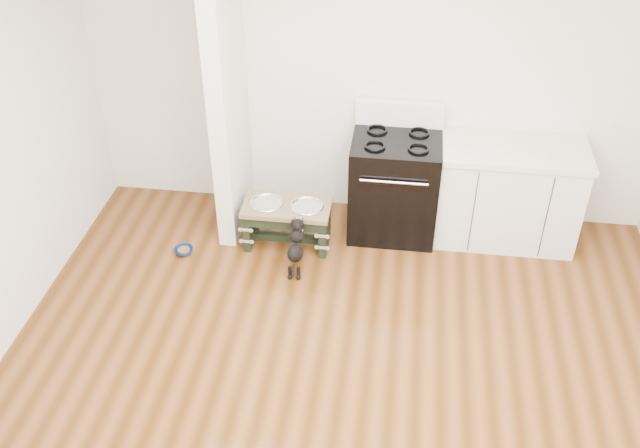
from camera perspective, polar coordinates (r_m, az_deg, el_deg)
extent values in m
plane|color=#46260C|center=(5.01, 1.39, -14.71)|extent=(5.00, 5.00, 0.00)
plane|color=silver|center=(6.20, 4.26, 11.87)|extent=(5.00, 0.00, 5.00)
plane|color=white|center=(3.38, 2.07, 15.68)|extent=(5.00, 5.00, 0.00)
cube|color=silver|center=(6.02, -7.45, 10.88)|extent=(0.15, 0.80, 2.70)
cube|color=black|center=(6.32, 5.94, 3.04)|extent=(0.76, 0.65, 0.92)
cube|color=black|center=(6.09, 5.76, 1.00)|extent=(0.58, 0.02, 0.50)
cylinder|color=silver|center=(5.88, 5.93, 3.33)|extent=(0.56, 0.02, 0.02)
cube|color=white|center=(6.27, 6.39, 8.78)|extent=(0.76, 0.08, 0.22)
torus|color=black|center=(5.96, 4.42, 6.27)|extent=(0.18, 0.18, 0.02)
torus|color=black|center=(5.95, 7.89, 6.00)|extent=(0.18, 0.18, 0.02)
torus|color=black|center=(6.20, 4.60, 7.53)|extent=(0.18, 0.18, 0.02)
torus|color=black|center=(6.20, 7.95, 7.27)|extent=(0.18, 0.18, 0.02)
cube|color=silver|center=(6.42, 14.70, 2.22)|extent=(1.20, 0.60, 0.86)
cube|color=beige|center=(6.19, 15.33, 5.72)|extent=(1.24, 0.64, 0.05)
cube|color=black|center=(6.42, 14.37, -1.88)|extent=(1.20, 0.06, 0.10)
cube|color=black|center=(6.31, -5.58, 0.05)|extent=(0.06, 0.36, 0.37)
cube|color=black|center=(6.21, 0.39, -0.43)|extent=(0.06, 0.36, 0.37)
cube|color=black|center=(6.04, -2.92, -0.03)|extent=(0.60, 0.03, 0.09)
cube|color=black|center=(6.33, -2.59, -1.09)|extent=(0.60, 0.06, 0.06)
cube|color=brown|center=(6.14, -2.67, 1.38)|extent=(0.76, 0.40, 0.04)
cylinder|color=silver|center=(6.16, -4.28, 1.51)|extent=(0.26, 0.26, 0.05)
cylinder|color=silver|center=(6.11, -1.05, 1.27)|extent=(0.26, 0.26, 0.05)
torus|color=silver|center=(6.15, -4.29, 1.70)|extent=(0.29, 0.29, 0.02)
torus|color=silver|center=(6.10, -1.05, 1.46)|extent=(0.29, 0.29, 0.02)
cylinder|color=black|center=(5.96, -2.42, -3.88)|extent=(0.03, 0.03, 0.11)
cylinder|color=black|center=(5.95, -1.73, -3.94)|extent=(0.03, 0.03, 0.11)
sphere|color=black|center=(5.98, -2.42, -4.27)|extent=(0.04, 0.04, 0.04)
sphere|color=black|center=(5.97, -1.74, -4.33)|extent=(0.04, 0.04, 0.04)
ellipsoid|color=black|center=(5.92, -1.99, -2.35)|extent=(0.13, 0.31, 0.27)
sphere|color=black|center=(5.93, -1.86, -0.94)|extent=(0.12, 0.12, 0.12)
sphere|color=black|center=(5.91, -1.82, -0.09)|extent=(0.11, 0.11, 0.11)
sphere|color=black|center=(5.97, -2.04, 0.34)|extent=(0.04, 0.04, 0.04)
sphere|color=black|center=(5.96, -1.37, 0.29)|extent=(0.04, 0.04, 0.04)
cylinder|color=black|center=(5.88, -2.16, -3.74)|extent=(0.02, 0.09, 0.10)
torus|color=#D23D53|center=(5.92, -1.83, -0.50)|extent=(0.10, 0.07, 0.09)
imported|color=navy|center=(6.35, -10.85, -2.11)|extent=(0.22, 0.22, 0.05)
cylinder|color=brown|center=(6.34, -10.85, -2.08)|extent=(0.11, 0.11, 0.02)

